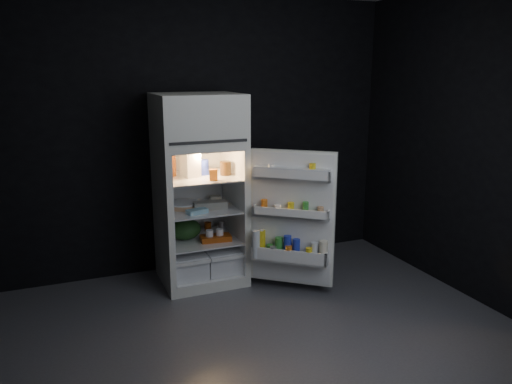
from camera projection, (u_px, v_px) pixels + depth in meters
name	position (u px, v px, depth m)	size (l,w,h in m)	color
floor	(266.00, 341.00, 3.74)	(4.00, 3.40, 0.00)	#535358
wall_back	(199.00, 135.00, 4.95)	(4.00, 0.00, 2.70)	black
wall_front	(444.00, 242.00, 1.89)	(4.00, 0.00, 2.70)	black
wall_right	(487.00, 148.00, 4.15)	(0.00, 3.40, 2.70)	black
refrigerator	(199.00, 183.00, 4.66)	(0.76, 0.71, 1.78)	white
fridge_door	(291.00, 221.00, 4.42)	(0.68, 0.60, 1.22)	white
milk_jug	(190.00, 164.00, 4.55)	(0.14, 0.14, 0.24)	white
mayo_jar	(203.00, 167.00, 4.67)	(0.11, 0.11, 0.14)	#2033B2
jam_jar	(225.00, 168.00, 4.65)	(0.10, 0.10, 0.13)	#32210E
amber_bottle	(171.00, 164.00, 4.60)	(0.09, 0.09, 0.22)	#CA5E20
small_carton	(214.00, 175.00, 4.44)	(0.07, 0.05, 0.10)	#C66417
egg_carton	(210.00, 205.00, 4.63)	(0.31, 0.12, 0.07)	gray
pie	(184.00, 205.00, 4.69)	(0.31, 0.31, 0.04)	tan
flat_package	(197.00, 211.00, 4.49)	(0.19, 0.09, 0.04)	#7EAFC3
wrapped_pkg	(215.00, 198.00, 4.92)	(0.11, 0.09, 0.05)	#F2E7C6
produce_bag	(185.00, 229.00, 4.69)	(0.30, 0.25, 0.20)	#193815
yogurt_tray	(216.00, 238.00, 4.67)	(0.28, 0.15, 0.05)	#9B3F0D
small_can_red	(208.00, 227.00, 4.94)	(0.07, 0.07, 0.09)	#9B3F0D
small_can_silver	(222.00, 225.00, 4.98)	(0.07, 0.07, 0.09)	#B9B8BC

